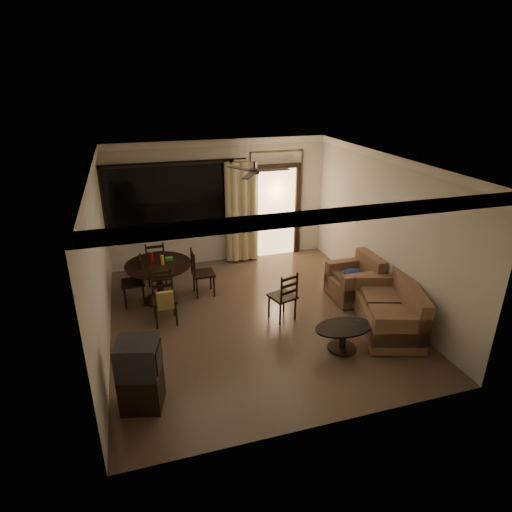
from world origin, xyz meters
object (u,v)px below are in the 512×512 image
object	(u,v)px
dining_table	(159,271)
sofa	(391,312)
dining_chair_south	(165,307)
dining_chair_east	(203,281)
tv_cabinet	(140,374)
side_chair	(283,305)
dining_chair_north	(156,271)
coffee_table	(343,334)
armchair	(356,281)
dining_chair_west	(135,290)

from	to	relation	value
dining_table	sofa	distance (m)	4.29
dining_chair_south	sofa	xyz separation A→B (m)	(3.66, -1.35, 0.04)
dining_chair_east	dining_chair_south	bearing A→B (deg)	135.70
tv_cabinet	sofa	world-z (taller)	tv_cabinet
sofa	side_chair	distance (m)	1.86
dining_table	dining_chair_east	world-z (taller)	dining_table
dining_chair_south	dining_chair_north	size ratio (longest dim) A/B	1.00
dining_chair_south	sofa	size ratio (longest dim) A/B	0.53
dining_chair_north	side_chair	size ratio (longest dim) A/B	1.02
dining_table	coffee_table	bearing A→B (deg)	-43.56
dining_chair_east	dining_chair_north	bearing A→B (deg)	46.76
dining_chair_north	sofa	distance (m)	4.74
dining_table	dining_chair_south	distance (m)	0.91
tv_cabinet	side_chair	xyz separation A→B (m)	(2.51, 1.54, -0.22)
dining_chair_east	sofa	size ratio (longest dim) A/B	0.53
dining_table	dining_chair_north	bearing A→B (deg)	90.66
armchair	coffee_table	bearing A→B (deg)	-125.15
dining_chair_south	dining_chair_north	distance (m)	1.64
dining_chair_south	dining_chair_north	world-z (taller)	same
sofa	coffee_table	distance (m)	1.09
dining_table	dining_chair_east	xyz separation A→B (m)	(0.84, 0.01, -0.33)
dining_table	dining_chair_south	world-z (taller)	dining_table
side_chair	dining_chair_north	bearing A→B (deg)	-63.28
dining_chair_west	dining_chair_north	size ratio (longest dim) A/B	1.00
dining_chair_north	armchair	bearing A→B (deg)	153.31
tv_cabinet	side_chair	world-z (taller)	tv_cabinet
dining_chair_west	side_chair	size ratio (longest dim) A/B	1.02
dining_chair_north	armchair	distance (m)	4.09
dining_chair_east	sofa	world-z (taller)	dining_chair_east
dining_table	side_chair	xyz separation A→B (m)	(2.02, -1.33, -0.33)
dining_chair_west	sofa	distance (m)	4.69
tv_cabinet	armchair	size ratio (longest dim) A/B	1.15
dining_chair_west	side_chair	world-z (taller)	dining_chair_west
coffee_table	armchair	bearing A→B (deg)	54.66
dining_table	sofa	xyz separation A→B (m)	(3.66, -2.21, -0.26)
dining_table	tv_cabinet	distance (m)	2.92
dining_chair_south	dining_table	bearing A→B (deg)	89.90
dining_chair_south	dining_chair_north	xyz separation A→B (m)	(-0.02, 1.64, -0.02)
dining_chair_north	coffee_table	xyz separation A→B (m)	(2.62, -3.27, -0.01)
dining_table	dining_chair_north	size ratio (longest dim) A/B	1.30
dining_chair_north	armchair	world-z (taller)	dining_chair_north
dining_chair_west	armchair	size ratio (longest dim) A/B	1.11
dining_chair_east	dining_chair_south	world-z (taller)	same
sofa	tv_cabinet	bearing A→B (deg)	-152.91
tv_cabinet	armchair	distance (m)	4.55
dining_chair_west	dining_chair_east	world-z (taller)	same
dining_chair_west	armchair	distance (m)	4.26
side_chair	dining_table	bearing A→B (deg)	-50.47
dining_table	dining_chair_west	bearing A→B (deg)	-178.91
dining_table	dining_chair_north	xyz separation A→B (m)	(-0.01, 0.79, -0.33)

